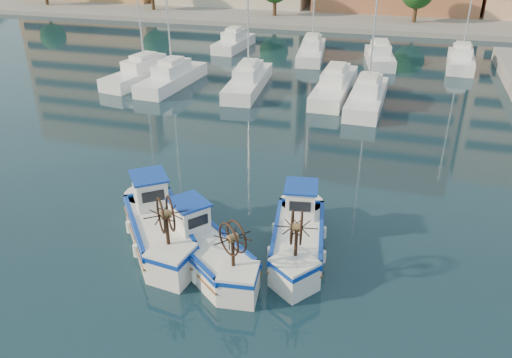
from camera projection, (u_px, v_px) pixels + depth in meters
name	position (u px, v px, depth m)	size (l,w,h in m)	color
ground	(262.00, 278.00, 17.89)	(300.00, 300.00, 0.00)	#18353E
yacht_marina	(322.00, 69.00, 41.94)	(37.34, 22.35, 11.50)	white
fishing_boat_a	(158.00, 224.00, 19.54)	(4.52, 4.97, 3.10)	white
fishing_boat_b	(205.00, 247.00, 18.23)	(4.54, 4.09, 2.82)	white
fishing_boat_c	(298.00, 233.00, 19.05)	(2.59, 4.78, 2.90)	white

